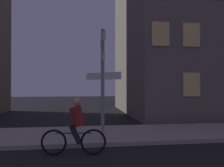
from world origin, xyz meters
name	(u,v)px	position (x,y,z in m)	size (l,w,h in m)	color
sidewalk_kerb	(122,134)	(0.00, 7.29, 0.07)	(40.00, 3.00, 0.14)	gray
signpost	(103,74)	(-0.83, 6.29, 2.35)	(1.09, 1.75, 3.72)	gray
cyclist	(75,128)	(-1.71, 5.10, 0.75)	(1.82, 0.36, 1.61)	black
building_right_block	(180,6)	(5.58, 14.26, 7.79)	(8.10, 9.76, 15.58)	#6B6056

